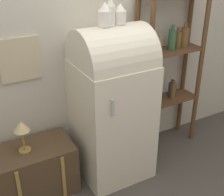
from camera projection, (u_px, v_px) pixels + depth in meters
The scene contains 9 objects.
ground_plane at pixel (123, 181), 3.10m from camera, with size 12.00×12.00×0.00m, color #4C4742.
wall_back at pixel (94, 35), 2.94m from camera, with size 7.00×0.09×2.70m.
refrigerator at pixel (112, 102), 2.93m from camera, with size 0.66×0.67×1.51m.
suitcase_trunk at pixel (35, 170), 2.88m from camera, with size 0.72×0.44×0.49m.
shelf_unit at pixel (170, 63), 3.30m from camera, with size 0.72×0.30×1.71m.
vase_left at pixel (105, 15), 2.54m from camera, with size 0.11×0.11×0.20m.
vase_center at pixel (111, 11), 2.56m from camera, with size 0.08×0.08×0.25m.
vase_right at pixel (120, 14), 2.61m from camera, with size 0.10×0.10×0.17m.
desk_lamp at pixel (22, 129), 2.64m from camera, with size 0.14×0.14×0.30m.
Camera 1 is at (-1.26, -2.04, 2.14)m, focal length 50.00 mm.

